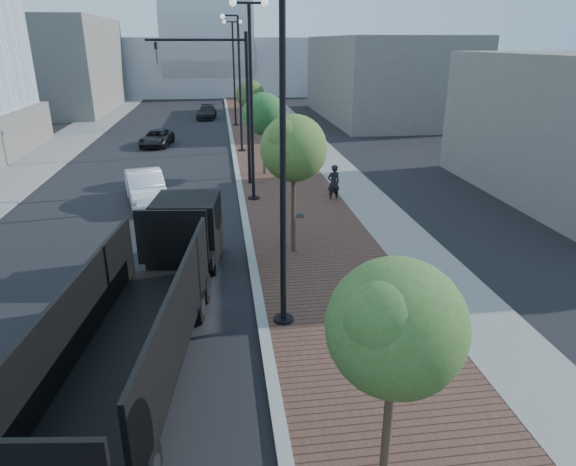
{
  "coord_description": "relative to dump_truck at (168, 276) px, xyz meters",
  "views": [
    {
      "loc": [
        -0.94,
        -2.47,
        7.55
      ],
      "look_at": [
        1.0,
        12.0,
        2.0
      ],
      "focal_mm": 31.6,
      "sensor_mm": 36.0,
      "label": 1
    }
  ],
  "objects": [
    {
      "name": "sidewalk",
      "position": [
        6.1,
        28.99,
        -1.18
      ],
      "size": [
        7.0,
        140.0,
        0.12
      ],
      "primitive_type": "cube",
      "color": "#4C2D23",
      "rests_on": "ground"
    },
    {
      "name": "concrete_strip",
      "position": [
        8.8,
        28.99,
        -1.17
      ],
      "size": [
        2.4,
        140.0,
        0.13
      ],
      "primitive_type": "cube",
      "color": "slate",
      "rests_on": "ground"
    },
    {
      "name": "curb",
      "position": [
        2.6,
        28.99,
        -1.17
      ],
      "size": [
        0.3,
        140.0,
        0.14
      ],
      "primitive_type": "cube",
      "color": "gray",
      "rests_on": "ground"
    },
    {
      "name": "west_sidewalk",
      "position": [
        -10.4,
        28.99,
        -1.18
      ],
      "size": [
        4.0,
        140.0,
        0.12
      ],
      "primitive_type": "cube",
      "color": "slate",
      "rests_on": "ground"
    },
    {
      "name": "dump_truck",
      "position": [
        0.0,
        0.0,
        0.0
      ],
      "size": [
        3.66,
        13.46,
        2.94
      ],
      "rotation": [
        0.0,
        0.0,
        -0.12
      ],
      "color": "black",
      "rests_on": "ground"
    },
    {
      "name": "white_sedan",
      "position": [
        -2.09,
        11.34,
        -0.44
      ],
      "size": [
        2.75,
        5.07,
        1.59
      ],
      "primitive_type": "imported",
      "rotation": [
        0.0,
        0.0,
        0.23
      ],
      "color": "silver",
      "rests_on": "ground"
    },
    {
      "name": "dark_car_mid",
      "position": [
        -3.14,
        26.29,
        -0.64
      ],
      "size": [
        2.53,
        4.53,
        1.2
      ],
      "primitive_type": "imported",
      "rotation": [
        0.0,
        0.0,
        -0.13
      ],
      "color": "black",
      "rests_on": "ground"
    },
    {
      "name": "dark_car_far",
      "position": [
        0.41,
        40.51,
        -0.58
      ],
      "size": [
        2.18,
        4.63,
        1.31
      ],
      "primitive_type": "imported",
      "rotation": [
        0.0,
        0.0,
        -0.08
      ],
      "color": "black",
      "rests_on": "ground"
    },
    {
      "name": "pedestrian",
      "position": [
        7.16,
        10.43,
        -0.31
      ],
      "size": [
        0.77,
        0.6,
        1.86
      ],
      "primitive_type": "imported",
      "rotation": [
        0.0,
        0.0,
        3.4
      ],
      "color": "black",
      "rests_on": "ground"
    },
    {
      "name": "streetlight_1",
      "position": [
        3.09,
        -1.01,
        3.1
      ],
      "size": [
        1.44,
        0.56,
        9.21
      ],
      "color": "black",
      "rests_on": "ground"
    },
    {
      "name": "streetlight_2",
      "position": [
        3.2,
        10.99,
        3.58
      ],
      "size": [
        1.72,
        0.56,
        9.28
      ],
      "color": "black",
      "rests_on": "ground"
    },
    {
      "name": "streetlight_3",
      "position": [
        3.09,
        22.99,
        3.1
      ],
      "size": [
        1.44,
        0.56,
        9.21
      ],
      "color": "black",
      "rests_on": "ground"
    },
    {
      "name": "streetlight_4",
      "position": [
        3.2,
        34.99,
        3.58
      ],
      "size": [
        1.72,
        0.56,
        9.28
      ],
      "color": "black",
      "rests_on": "ground"
    },
    {
      "name": "traffic_mast",
      "position": [
        2.3,
        13.99,
        3.75
      ],
      "size": [
        5.09,
        0.2,
        8.0
      ],
      "color": "black",
      "rests_on": "ground"
    },
    {
      "name": "tree_0",
      "position": [
        4.25,
        -6.99,
        2.18
      ],
      "size": [
        2.27,
        2.2,
        4.53
      ],
      "color": "#382619",
      "rests_on": "ground"
    },
    {
      "name": "tree_1",
      "position": [
        4.25,
        4.01,
        2.77
      ],
      "size": [
        2.41,
        2.37,
        5.21
      ],
      "color": "#382619",
      "rests_on": "ground"
    },
    {
      "name": "tree_2",
      "position": [
        4.25,
        16.01,
        2.38
      ],
      "size": [
        2.46,
        2.43,
        4.84
      ],
      "color": "#382619",
      "rests_on": "ground"
    },
    {
      "name": "tree_3",
      "position": [
        4.25,
        28.01,
        2.3
      ],
      "size": [
        2.32,
        2.26,
        4.69
      ],
      "color": "#382619",
      "rests_on": "ground"
    },
    {
      "name": "convention_center",
      "position": [
        0.6,
        73.99,
        4.77
      ],
      "size": [
        50.0,
        30.0,
        50.0
      ],
      "color": "#A1A5AB",
      "rests_on": "ground"
    },
    {
      "name": "commercial_block_nw",
      "position": [
        -17.4,
        48.99,
        3.76
      ],
      "size": [
        14.0,
        20.0,
        10.0
      ],
      "primitive_type": "cube",
      "color": "slate",
      "rests_on": "ground"
    },
    {
      "name": "commercial_block_ne",
      "position": [
        18.6,
        38.99,
        2.76
      ],
      "size": [
        12.0,
        22.0,
        8.0
      ],
      "primitive_type": "cube",
      "color": "#5F5B55",
      "rests_on": "ground"
    },
    {
      "name": "utility_cover_1",
      "position": [
        5.0,
        -3.01,
        -1.11
      ],
      "size": [
        0.5,
        0.5,
        0.02
      ],
      "primitive_type": "cube",
      "color": "black",
      "rests_on": "sidewalk"
    },
    {
      "name": "utility_cover_2",
      "position": [
        5.0,
        7.99,
        -1.11
      ],
      "size": [
        0.5,
        0.5,
        0.02
      ],
      "primitive_type": "cube",
      "color": "black",
      "rests_on": "sidewalk"
    }
  ]
}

